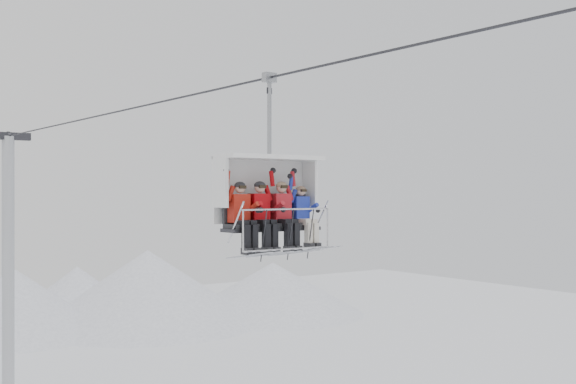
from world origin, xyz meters
TOP-DOWN VIEW (x-y plane):
  - lift_tower_right at (0.00, 22.00)m, footprint 2.00×1.80m
  - haul_cable at (0.00, 0.00)m, footprint 0.06×50.00m
  - chairlift_carrier at (0.00, 0.85)m, footprint 2.51×1.17m
  - skier_far_left at (-0.85, 0.54)m, footprint 0.42×1.69m
  - skier_center_left at (-0.33, 0.54)m, footprint 0.43×1.69m
  - skier_center_right at (0.27, 0.54)m, footprint 0.43×1.69m
  - skier_far_right at (0.83, 0.53)m, footprint 0.39×1.69m

SIDE VIEW (x-z plane):
  - lift_tower_right at x=0.00m, z-range -0.96..12.52m
  - skier_far_right at x=0.83m, z-range 9.41..10.96m
  - skier_far_left at x=-0.85m, z-range 9.39..11.06m
  - skier_center_left at x=-0.33m, z-range 9.38..11.08m
  - skier_center_right at x=0.27m, z-range 9.38..11.08m
  - chairlift_carrier at x=0.00m, z-range 8.71..12.69m
  - haul_cable at x=0.00m, z-range 13.27..13.33m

